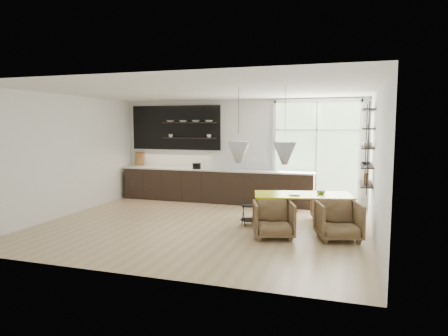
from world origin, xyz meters
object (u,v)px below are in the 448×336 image
Objects in this scene: dining_table at (303,196)px; armchair_front_left at (273,219)px; armchair_back_right at (328,207)px; armchair_back_left at (274,206)px; wire_stool at (249,212)px; armchair_front_right at (339,221)px.

dining_table is 1.03m from armchair_front_left.
armchair_back_right is at bearing 43.41° from armchair_front_left.
armchair_back_left is at bearing -5.42° from armchair_back_right.
armchair_back_right is 1.92m from armchair_front_left.
armchair_back_left is 1.21m from armchair_back_right.
wire_stool is (-0.43, -0.76, -0.01)m from armchair_back_left.
dining_table is 2.99× the size of armchair_back_right.
armchair_back_right is 1.48m from armchair_front_right.
armchair_front_right is 1.98m from wire_stool.
dining_table reaches higher than armchair_front_left.
armchair_front_right is at bearing 87.86° from armchair_back_right.
armchair_front_left is at bearing -48.08° from wire_stool.
dining_table is 1.01m from armchair_back_right.
wire_stool is at bearing 16.45° from armchair_back_right.
armchair_back_left is at bearing 124.05° from dining_table.
armchair_back_left is 0.84× the size of armchair_front_left.
armchair_back_left is (-0.72, 0.66, -0.39)m from dining_table.
armchair_front_left is 0.97× the size of armchair_front_right.
wire_stool is at bearing 43.43° from armchair_back_left.
armchair_back_right is 0.90× the size of armchair_front_right.
wire_stool is at bearing 147.60° from armchair_front_right.
armchair_front_right reaches higher than armchair_front_left.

